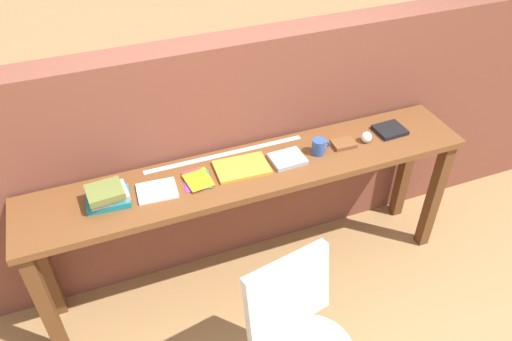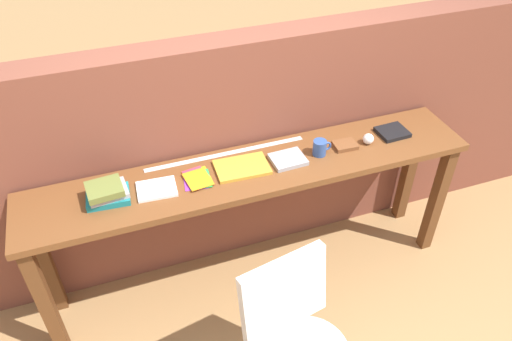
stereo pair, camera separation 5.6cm
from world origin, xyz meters
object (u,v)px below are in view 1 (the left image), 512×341
object	(u,v)px
magazine_cycling	(157,191)
book_open_centre	(242,168)
mug	(319,147)
chair_white_moulded	(301,333)
leather_journal_brown	(343,144)
sports_ball_small	(366,137)
book_repair_rightmost	(390,130)
pamphlet_pile_colourful	(198,180)
book_stack_leftmost	(107,196)

from	to	relation	value
magazine_cycling	book_open_centre	world-z (taller)	book_open_centre
book_open_centre	mug	world-z (taller)	mug
chair_white_moulded	mug	distance (m)	1.01
leather_journal_brown	mug	bearing A→B (deg)	-172.51
chair_white_moulded	sports_ball_small	world-z (taller)	sports_ball_small
book_open_centre	mug	distance (m)	0.45
magazine_cycling	sports_ball_small	distance (m)	1.23
book_repair_rightmost	magazine_cycling	bearing A→B (deg)	179.32
magazine_cycling	book_open_centre	bearing A→B (deg)	6.48
magazine_cycling	book_repair_rightmost	distance (m)	1.41
magazine_cycling	book_repair_rightmost	size ratio (longest dim) A/B	1.17
chair_white_moulded	book_repair_rightmost	xyz separation A→B (m)	(0.96, 0.84, 0.37)
pamphlet_pile_colourful	leather_journal_brown	xyz separation A→B (m)	(0.87, 0.00, 0.00)
magazine_cycling	mug	world-z (taller)	mug
chair_white_moulded	book_stack_leftmost	distance (m)	1.15
pamphlet_pile_colourful	book_open_centre	distance (m)	0.25
book_open_centre	sports_ball_small	world-z (taller)	sports_ball_small
pamphlet_pile_colourful	mug	size ratio (longest dim) A/B	1.77
leather_journal_brown	book_repair_rightmost	size ratio (longest dim) A/B	0.76
leather_journal_brown	sports_ball_small	world-z (taller)	sports_ball_small
book_open_centre	book_repair_rightmost	distance (m)	0.94
magazine_cycling	book_open_centre	size ratio (longest dim) A/B	0.70
sports_ball_small	mug	bearing A→B (deg)	-180.00
pamphlet_pile_colourful	mug	bearing A→B (deg)	-0.86
mug	leather_journal_brown	xyz separation A→B (m)	(0.17, 0.01, -0.03)
pamphlet_pile_colourful	book_repair_rightmost	world-z (taller)	book_repair_rightmost
chair_white_moulded	pamphlet_pile_colourful	xyz separation A→B (m)	(-0.23, 0.82, 0.36)
pamphlet_pile_colourful	book_repair_rightmost	size ratio (longest dim) A/B	1.13
book_open_centre	sports_ball_small	distance (m)	0.76
sports_ball_small	leather_journal_brown	bearing A→B (deg)	174.32
book_open_centre	leather_journal_brown	size ratio (longest dim) A/B	2.21
chair_white_moulded	leather_journal_brown	size ratio (longest dim) A/B	6.86
chair_white_moulded	book_repair_rightmost	world-z (taller)	book_repair_rightmost
book_open_centre	book_repair_rightmost	xyz separation A→B (m)	(0.94, 0.01, 0.00)
leather_journal_brown	pamphlet_pile_colourful	bearing A→B (deg)	-177.10
mug	book_repair_rightmost	size ratio (longest dim) A/B	0.64
mug	book_stack_leftmost	bearing A→B (deg)	179.49
chair_white_moulded	magazine_cycling	world-z (taller)	magazine_cycling
pamphlet_pile_colourful	sports_ball_small	size ratio (longest dim) A/B	3.08
pamphlet_pile_colourful	leather_journal_brown	world-z (taller)	leather_journal_brown
book_open_centre	mug	bearing A→B (deg)	-0.06
chair_white_moulded	book_open_centre	bearing A→B (deg)	89.05
magazine_cycling	sports_ball_small	xyz separation A→B (m)	(1.23, -0.00, 0.02)
leather_journal_brown	book_repair_rightmost	bearing A→B (deg)	6.60
book_stack_leftmost	mug	world-z (taller)	book_stack_leftmost
magazine_cycling	leather_journal_brown	size ratio (longest dim) A/B	1.54
book_stack_leftmost	sports_ball_small	distance (m)	1.47
magazine_cycling	book_repair_rightmost	bearing A→B (deg)	5.35
chair_white_moulded	leather_journal_brown	world-z (taller)	leather_journal_brown
book_open_centre	leather_journal_brown	xyz separation A→B (m)	(0.62, -0.01, 0.00)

